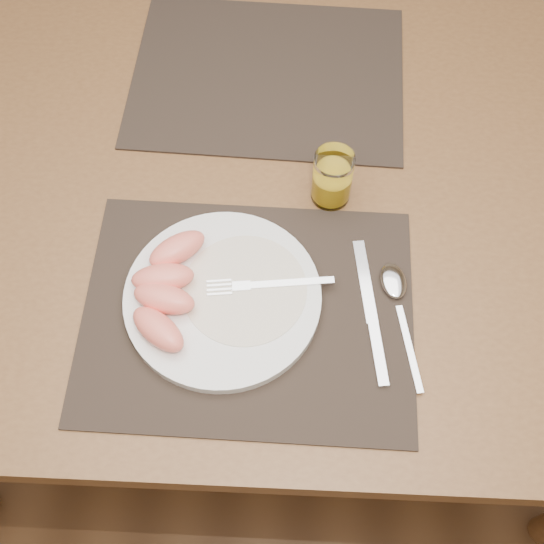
{
  "coord_description": "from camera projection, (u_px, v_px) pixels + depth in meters",
  "views": [
    {
      "loc": [
        0.03,
        -0.61,
        1.6
      ],
      "look_at": [
        0.01,
        -0.16,
        0.77
      ],
      "focal_mm": 45.0,
      "sensor_mm": 36.0,
      "label": 1
    }
  ],
  "objects": [
    {
      "name": "spoon",
      "position": [
        396.0,
        290.0,
        0.94
      ],
      "size": [
        0.06,
        0.19,
        0.01
      ],
      "color": "silver",
      "rests_on": "placemat_near"
    },
    {
      "name": "table",
      "position": [
        268.0,
        214.0,
        1.11
      ],
      "size": [
        1.4,
        0.9,
        0.75
      ],
      "color": "brown",
      "rests_on": "ground"
    },
    {
      "name": "ground",
      "position": [
        270.0,
        362.0,
        1.7
      ],
      "size": [
        5.0,
        5.0,
        0.0
      ],
      "primitive_type": "plane",
      "color": "brown",
      "rests_on": "ground"
    },
    {
      "name": "juice_glass",
      "position": [
        332.0,
        180.0,
        0.99
      ],
      "size": [
        0.06,
        0.06,
        0.09
      ],
      "color": "white",
      "rests_on": "placemat_near"
    },
    {
      "name": "plate",
      "position": [
        223.0,
        298.0,
        0.93
      ],
      "size": [
        0.27,
        0.27,
        0.02
      ],
      "primitive_type": "cylinder",
      "color": "white",
      "rests_on": "placemat_near"
    },
    {
      "name": "plate_dressing",
      "position": [
        245.0,
        289.0,
        0.93
      ],
      "size": [
        0.17,
        0.17,
        0.0
      ],
      "color": "white",
      "rests_on": "plate"
    },
    {
      "name": "grapefruit_wedges",
      "position": [
        166.0,
        288.0,
        0.91
      ],
      "size": [
        0.11,
        0.2,
        0.03
      ],
      "color": "#FF8068",
      "rests_on": "plate"
    },
    {
      "name": "knife",
      "position": [
        373.0,
        323.0,
        0.92
      ],
      "size": [
        0.04,
        0.22,
        0.01
      ],
      "color": "silver",
      "rests_on": "placemat_near"
    },
    {
      "name": "fork",
      "position": [
        259.0,
        285.0,
        0.93
      ],
      "size": [
        0.18,
        0.04,
        0.0
      ],
      "color": "silver",
      "rests_on": "plate"
    },
    {
      "name": "placemat_near",
      "position": [
        248.0,
        313.0,
        0.93
      ],
      "size": [
        0.46,
        0.36,
        0.0
      ],
      "primitive_type": "cube",
      "rotation": [
        0.0,
        0.0,
        -0.02
      ],
      "color": "#2E241D",
      "rests_on": "table"
    },
    {
      "name": "placemat_far",
      "position": [
        268.0,
        76.0,
        1.14
      ],
      "size": [
        0.46,
        0.37,
        0.0
      ],
      "primitive_type": "cube",
      "rotation": [
        0.0,
        0.0,
        -0.04
      ],
      "color": "#2E241D",
      "rests_on": "table"
    }
  ]
}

